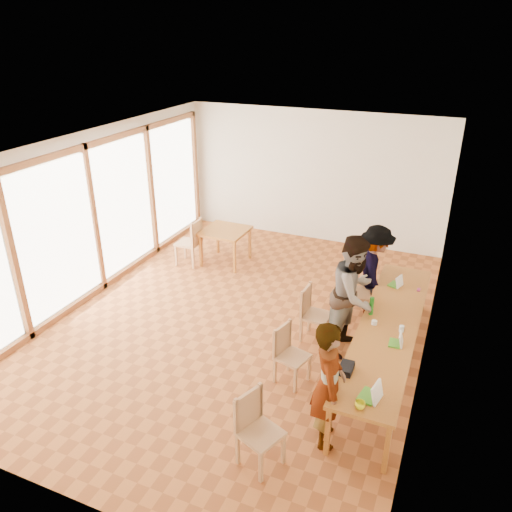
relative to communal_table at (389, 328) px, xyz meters
The scene contains 25 objects.
ground 2.63m from the communal_table, behind, with size 8.00×8.00×0.00m, color #AA5C29.
wall_back 5.11m from the communal_table, 119.68° to the left, with size 6.00×0.10×3.00m, color silver.
wall_front 4.47m from the communal_table, 124.67° to the right, with size 6.00×0.10×3.00m, color silver.
wall_right 1.02m from the communal_table, 37.67° to the left, with size 0.10×8.00×3.00m, color silver.
window_wall 5.53m from the communal_table, behind, with size 0.10×8.00×3.00m, color white.
ceiling 3.43m from the communal_table, behind, with size 6.00×8.00×0.04m, color white.
communal_table is the anchor object (origin of this frame).
side_table 4.44m from the communal_table, 148.00° to the left, with size 0.90×0.90×0.75m.
chair_near 2.58m from the communal_table, 115.32° to the right, with size 0.57×0.57×0.50m.
chair_mid 1.50m from the communal_table, 147.25° to the right, with size 0.50×0.50×0.46m.
chair_far 1.31m from the communal_table, 165.41° to the left, with size 0.45×0.45×0.48m.
chair_empty 1.45m from the communal_table, 125.13° to the left, with size 0.58×0.58×0.55m.
chair_spare 4.79m from the communal_table, 155.32° to the left, with size 0.48×0.48×0.53m.
person_near 1.76m from the communal_table, 104.15° to the right, with size 0.61×0.40×1.66m, color gray.
person_mid 0.72m from the communal_table, 151.93° to the left, with size 0.92×0.72×1.90m, color gray.
person_far 1.62m from the communal_table, 108.38° to the left, with size 1.05×0.60×1.63m, color gray.
laptop_near 1.66m from the communal_table, 87.25° to the right, with size 0.28×0.30×0.23m.
laptop_mid 0.49m from the communal_table, 67.63° to the right, with size 0.19×0.22×0.18m.
laptop_far 1.24m from the communal_table, 93.75° to the left, with size 0.25×0.26×0.18m.
yellow_mug 1.87m from the communal_table, 90.50° to the right, with size 0.12×0.12×0.09m, color yellow.
green_bottle 0.40m from the communal_table, 148.31° to the left, with size 0.07×0.07×0.28m, color #186718.
clear_glass 0.23m from the communal_table, 29.76° to the right, with size 0.07×0.07×0.09m, color silver.
condiment_cup 0.22m from the communal_table, 160.17° to the right, with size 0.08×0.08×0.06m, color white.
pink_phone 1.26m from the communal_table, 77.61° to the left, with size 0.05×0.10×0.01m, color #CA3488.
black_pouch 1.32m from the communal_table, 103.80° to the right, with size 0.16×0.26×0.09m, color black.
Camera 1 is at (3.11, -6.70, 4.65)m, focal length 35.00 mm.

